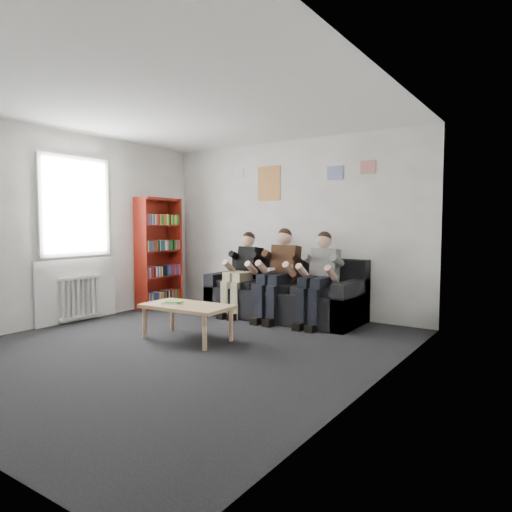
% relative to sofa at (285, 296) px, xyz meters
% --- Properties ---
extents(room_shell, '(5.00, 5.00, 5.00)m').
position_rel_sofa_xyz_m(room_shell, '(-0.16, -2.06, 1.03)').
color(room_shell, black).
rests_on(room_shell, ground).
extents(sofa, '(2.31, 0.94, 0.89)m').
position_rel_sofa_xyz_m(sofa, '(0.00, 0.00, 0.00)').
color(sofa, black).
rests_on(sofa, ground).
extents(bookshelf, '(0.28, 0.83, 1.84)m').
position_rel_sofa_xyz_m(bookshelf, '(-2.25, -0.38, 0.60)').
color(bookshelf, maroon).
rests_on(bookshelf, ground).
extents(coffee_table, '(1.07, 0.59, 0.43)m').
position_rel_sofa_xyz_m(coffee_table, '(-0.32, -1.78, 0.06)').
color(coffee_table, '#DCAF7F').
rests_on(coffee_table, ground).
extents(game_cases, '(0.22, 0.18, 0.03)m').
position_rel_sofa_xyz_m(game_cases, '(-0.53, -1.82, 0.12)').
color(game_cases, white).
rests_on(game_cases, coffee_table).
extents(person_left, '(0.37, 0.79, 1.28)m').
position_rel_sofa_xyz_m(person_left, '(-0.64, -0.20, 0.33)').
color(person_left, black).
rests_on(person_left, sofa).
extents(person_middle, '(0.40, 0.85, 1.34)m').
position_rel_sofa_xyz_m(person_middle, '(0.00, -0.21, 0.35)').
color(person_middle, '#442816').
rests_on(person_middle, sofa).
extents(person_right, '(0.38, 0.81, 1.30)m').
position_rel_sofa_xyz_m(person_right, '(0.64, -0.20, 0.34)').
color(person_right, silver).
rests_on(person_right, sofa).
extents(radiator, '(0.10, 0.64, 0.60)m').
position_rel_sofa_xyz_m(radiator, '(-2.31, -1.86, 0.03)').
color(radiator, white).
rests_on(radiator, ground).
extents(window, '(0.05, 1.30, 2.36)m').
position_rel_sofa_xyz_m(window, '(-2.38, -1.86, 0.71)').
color(window, white).
rests_on(window, room_shell).
extents(poster_large, '(0.42, 0.01, 0.55)m').
position_rel_sofa_xyz_m(poster_large, '(-0.56, 0.43, 1.73)').
color(poster_large, gold).
rests_on(poster_large, room_shell).
extents(poster_blue, '(0.25, 0.01, 0.20)m').
position_rel_sofa_xyz_m(poster_blue, '(0.59, 0.43, 1.83)').
color(poster_blue, blue).
rests_on(poster_blue, room_shell).
extents(poster_pink, '(0.22, 0.01, 0.18)m').
position_rel_sofa_xyz_m(poster_pink, '(1.09, 0.43, 1.88)').
color(poster_pink, '#C83EA1').
rests_on(poster_pink, room_shell).
extents(poster_sign, '(0.20, 0.01, 0.14)m').
position_rel_sofa_xyz_m(poster_sign, '(-1.16, 0.43, 1.93)').
color(poster_sign, white).
rests_on(poster_sign, room_shell).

